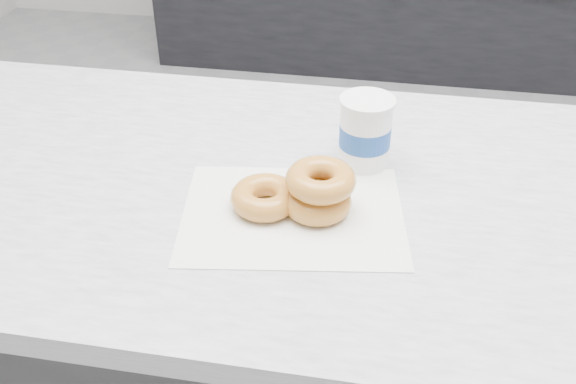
{
  "coord_description": "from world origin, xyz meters",
  "views": [
    {
      "loc": [
        0.1,
        -1.46,
        1.5
      ],
      "look_at": [
        -0.03,
        -0.68,
        0.94
      ],
      "focal_mm": 40.0,
      "sensor_mm": 36.0,
      "label": 1
    }
  ],
  "objects_px": {
    "counter": "(311,368)",
    "donut_stack": "(319,190)",
    "donut_single": "(265,197)",
    "coffee_cup": "(365,131)"
  },
  "relations": [
    {
      "from": "donut_single",
      "to": "coffee_cup",
      "type": "distance_m",
      "value": 0.22
    },
    {
      "from": "counter",
      "to": "donut_stack",
      "type": "distance_m",
      "value": 0.49
    },
    {
      "from": "donut_stack",
      "to": "coffee_cup",
      "type": "xyz_separation_m",
      "value": [
        0.06,
        0.15,
        0.02
      ]
    },
    {
      "from": "donut_single",
      "to": "donut_stack",
      "type": "xyz_separation_m",
      "value": [
        0.08,
        0.01,
        0.02
      ]
    },
    {
      "from": "counter",
      "to": "donut_single",
      "type": "height_order",
      "value": "donut_single"
    },
    {
      "from": "donut_single",
      "to": "donut_stack",
      "type": "height_order",
      "value": "donut_stack"
    },
    {
      "from": "donut_single",
      "to": "coffee_cup",
      "type": "relative_size",
      "value": 0.87
    },
    {
      "from": "donut_single",
      "to": "counter",
      "type": "bearing_deg",
      "value": 44.09
    },
    {
      "from": "donut_stack",
      "to": "counter",
      "type": "bearing_deg",
      "value": 100.73
    },
    {
      "from": "donut_stack",
      "to": "coffee_cup",
      "type": "distance_m",
      "value": 0.16
    }
  ]
}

